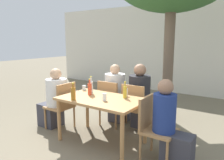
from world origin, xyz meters
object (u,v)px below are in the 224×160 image
dining_table_front (101,103)px  person_seated_0 (54,101)px  patio_chair_2 (111,101)px  water_bottle_1 (91,87)px  drinking_glass_1 (126,92)px  person_seated_1 (170,128)px  person_seated_2 (117,96)px  patio_chair_0 (63,103)px  person_seated_3 (141,99)px  patio_chair_3 (135,106)px  oil_cruet_0 (125,92)px  drinking_glass_2 (104,97)px  patio_chair_1 (154,125)px  drinking_glass_0 (84,88)px  soda_bottle_2 (90,89)px

dining_table_front → person_seated_0: (-1.14, -0.00, -0.14)m
patio_chair_2 → water_bottle_1: water_bottle_1 is taller
person_seated_0 → drinking_glass_1: size_ratio=9.24×
person_seated_1 → person_seated_2: 1.67m
patio_chair_0 → person_seated_3: size_ratio=0.72×
patio_chair_3 → oil_cruet_0: 0.55m
person_seated_3 → drinking_glass_2: bearing=81.8°
person_seated_1 → person_seated_2: bearing=58.3°
person_seated_2 → drinking_glass_2: size_ratio=10.48×
patio_chair_1 → drinking_glass_0: bearing=79.9°
patio_chair_2 → soda_bottle_2: soda_bottle_2 is taller
patio_chair_1 → patio_chair_2: bearing=61.2°
patio_chair_2 → person_seated_1: 1.56m
person_seated_2 → oil_cruet_0: size_ratio=4.44×
patio_chair_2 → person_seated_1: bearing=155.4°
patio_chair_0 → patio_chair_2: size_ratio=1.00×
patio_chair_3 → drinking_glass_0: bearing=23.4°
oil_cruet_0 → water_bottle_1: bearing=-171.9°
dining_table_front → person_seated_0: size_ratio=1.18×
patio_chair_1 → person_seated_2: person_seated_2 is taller
water_bottle_1 → drinking_glass_2: bearing=-26.5°
patio_chair_1 → patio_chair_2: 1.34m
patio_chair_2 → person_seated_1: (1.42, -0.65, 0.01)m
patio_chair_0 → patio_chair_3: (1.18, 0.65, 0.00)m
patio_chair_1 → water_bottle_1: (-1.23, 0.13, 0.36)m
patio_chair_3 → person_seated_3: size_ratio=0.72×
person_seated_2 → drinking_glass_0: (-0.34, -0.61, 0.24)m
person_seated_3 → drinking_glass_0: person_seated_3 is taller
drinking_glass_2 → person_seated_0: bearing=175.8°
oil_cruet_0 → drinking_glass_0: size_ratio=2.99×
patio_chair_3 → drinking_glass_1: bearing=86.4°
drinking_glass_0 → person_seated_2: bearing=61.0°
person_seated_1 → patio_chair_1: bearing=90.0°
person_seated_1 → water_bottle_1: (-1.47, 0.13, 0.35)m
person_seated_0 → person_seated_2: size_ratio=0.96×
dining_table_front → person_seated_2: 0.92m
drinking_glass_2 → drinking_glass_1: bearing=74.3°
oil_cruet_0 → person_seated_1: bearing=-14.7°
person_seated_2 → drinking_glass_0: size_ratio=13.28×
drinking_glass_2 → drinking_glass_0: bearing=153.7°
patio_chair_1 → patio_chair_3: 0.91m
patio_chair_0 → patio_chair_1: same height
drinking_glass_1 → drinking_glass_2: drinking_glass_1 is taller
person_seated_2 → water_bottle_1: bearing=86.0°
patio_chair_1 → drinking_glass_0: (-1.51, 0.27, 0.29)m
patio_chair_3 → soda_bottle_2: 0.89m
person_seated_1 → person_seated_3: person_seated_3 is taller
patio_chair_1 → patio_chair_2: same height
patio_chair_2 → person_seated_0: 1.08m
drinking_glass_1 → patio_chair_0: bearing=-164.0°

